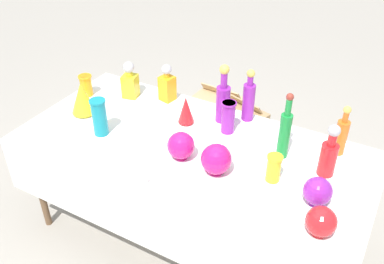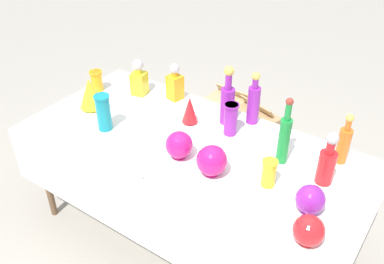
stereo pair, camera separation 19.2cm
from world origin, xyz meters
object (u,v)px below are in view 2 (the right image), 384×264
object	(u,v)px
tall_bottle_1	(284,137)
round_bowl_2	(309,230)
cardboard_box_behind_right	(227,119)
tall_bottle_2	(327,162)
square_decanter_1	(139,79)
round_bowl_1	(310,199)
slender_vase_3	(231,118)
slender_vase_1	(269,172)
fluted_vase_1	(90,93)
cardboard_box_behind_left	(249,135)
slender_vase_2	(103,112)
slender_vase_0	(97,80)
tall_bottle_4	(254,102)
tall_bottle_3	(344,143)
fluted_vase_0	(190,110)
square_decanter_0	(175,84)
round_bowl_3	(212,161)
round_bowl_0	(179,145)
tall_bottle_0	(227,101)

from	to	relation	value
tall_bottle_1	round_bowl_2	distance (m)	0.59
cardboard_box_behind_right	tall_bottle_2	bearing A→B (deg)	-41.40
square_decanter_1	round_bowl_1	world-z (taller)	square_decanter_1
square_decanter_1	slender_vase_3	size ratio (longest dim) A/B	1.27
slender_vase_1	round_bowl_2	size ratio (longest dim) A/B	1.04
cardboard_box_behind_right	fluted_vase_1	bearing A→B (deg)	-106.98
cardboard_box_behind_left	cardboard_box_behind_right	distance (m)	0.32
tall_bottle_2	slender_vase_2	xyz separation A→B (m)	(-1.28, -0.29, -0.01)
cardboard_box_behind_left	slender_vase_0	bearing A→B (deg)	-132.60
tall_bottle_4	tall_bottle_3	bearing A→B (deg)	-7.16
tall_bottle_2	round_bowl_1	distance (m)	0.26
fluted_vase_1	fluted_vase_0	bearing A→B (deg)	19.27
square_decanter_0	slender_vase_1	distance (m)	1.02
slender_vase_3	cardboard_box_behind_right	world-z (taller)	slender_vase_3
tall_bottle_1	round_bowl_3	world-z (taller)	tall_bottle_1
slender_vase_0	round_bowl_2	bearing A→B (deg)	-14.92
square_decanter_1	round_bowl_0	distance (m)	0.78
slender_vase_2	fluted_vase_1	size ratio (longest dim) A/B	1.08
slender_vase_3	square_decanter_1	bearing A→B (deg)	175.38
tall_bottle_1	tall_bottle_2	size ratio (longest dim) A/B	1.30
tall_bottle_2	tall_bottle_3	world-z (taller)	tall_bottle_2
fluted_vase_0	round_bowl_1	world-z (taller)	fluted_vase_0
square_decanter_0	cardboard_box_behind_left	bearing A→B (deg)	66.96
round_bowl_2	round_bowl_0	bearing A→B (deg)	167.90
square_decanter_1	cardboard_box_behind_left	distance (m)	1.13
cardboard_box_behind_right	tall_bottle_1	bearing A→B (deg)	-47.51
round_bowl_1	cardboard_box_behind_right	world-z (taller)	round_bowl_1
fluted_vase_0	round_bowl_1	distance (m)	0.97
tall_bottle_4	slender_vase_3	distance (m)	0.20
slender_vase_0	slender_vase_3	distance (m)	1.05
square_decanter_0	slender_vase_2	world-z (taller)	square_decanter_0
tall_bottle_2	fluted_vase_1	world-z (taller)	tall_bottle_2
square_decanter_0	square_decanter_1	size ratio (longest dim) A/B	1.01
tall_bottle_1	cardboard_box_behind_left	distance (m)	1.29
slender_vase_2	fluted_vase_1	world-z (taller)	slender_vase_2
tall_bottle_1	cardboard_box_behind_left	world-z (taller)	tall_bottle_1
slender_vase_0	tall_bottle_0	bearing A→B (deg)	9.95
fluted_vase_0	round_bowl_2	world-z (taller)	fluted_vase_0
square_decanter_1	slender_vase_2	world-z (taller)	square_decanter_1
square_decanter_0	square_decanter_1	world-z (taller)	square_decanter_0
slender_vase_2	cardboard_box_behind_right	xyz separation A→B (m)	(0.12, 1.32, -0.71)
slender_vase_3	round_bowl_2	xyz separation A→B (m)	(0.71, -0.54, -0.03)
fluted_vase_0	tall_bottle_2	bearing A→B (deg)	-3.92
cardboard_box_behind_right	round_bowl_2	bearing A→B (deg)	-49.45
tall_bottle_3	cardboard_box_behind_left	xyz separation A→B (m)	(-0.89, 0.68, -0.69)
slender_vase_0	square_decanter_0	bearing A→B (deg)	22.92
square_decanter_1	cardboard_box_behind_left	size ratio (longest dim) A/B	0.56
round_bowl_1	slender_vase_3	bearing A→B (deg)	151.28
cardboard_box_behind_left	tall_bottle_2	bearing A→B (deg)	-45.74
square_decanter_1	round_bowl_3	xyz separation A→B (m)	(0.88, -0.45, -0.03)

